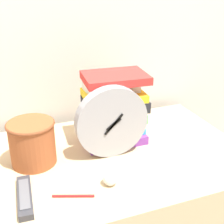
% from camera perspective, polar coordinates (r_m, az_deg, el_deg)
% --- Properties ---
extents(wall_back, '(6.00, 0.04, 2.40)m').
position_cam_1_polar(wall_back, '(1.33, -9.78, 16.65)').
color(wall_back, beige).
rests_on(wall_back, ground_plane).
extents(desk_clock, '(0.26, 0.04, 0.26)m').
position_cam_1_polar(desk_clock, '(1.08, -0.04, -1.85)').
color(desk_clock, '#99999E').
rests_on(desk_clock, desk).
extents(book_stack, '(0.25, 0.20, 0.27)m').
position_cam_1_polar(book_stack, '(1.18, 0.28, 0.57)').
color(book_stack, '#7A3899').
rests_on(book_stack, desk).
extents(basket, '(0.16, 0.16, 0.15)m').
position_cam_1_polar(basket, '(1.09, -14.38, -5.23)').
color(basket, '#994C28').
rests_on(basket, desk).
extents(tv_remote, '(0.05, 0.19, 0.02)m').
position_cam_1_polar(tv_remote, '(0.97, -15.67, -14.66)').
color(tv_remote, '#333338').
rests_on(tv_remote, desk).
extents(crumpled_paper_ball, '(0.05, 0.05, 0.05)m').
position_cam_1_polar(crumpled_paper_ball, '(0.98, -0.31, -12.00)').
color(crumpled_paper_ball, white).
rests_on(crumpled_paper_ball, desk).
extents(pen, '(0.12, 0.05, 0.01)m').
position_cam_1_polar(pen, '(0.95, -7.08, -14.98)').
color(pen, '#B21E1E').
rests_on(pen, desk).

